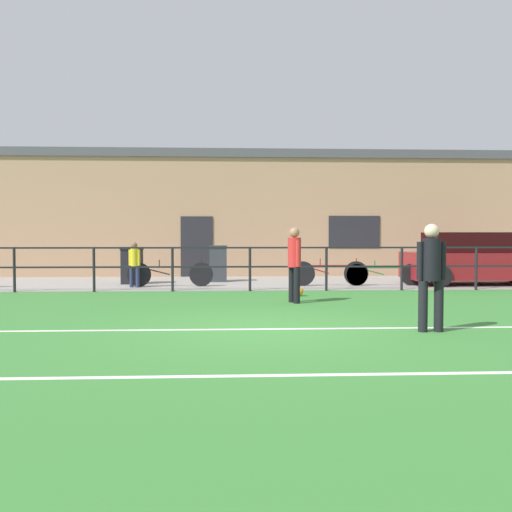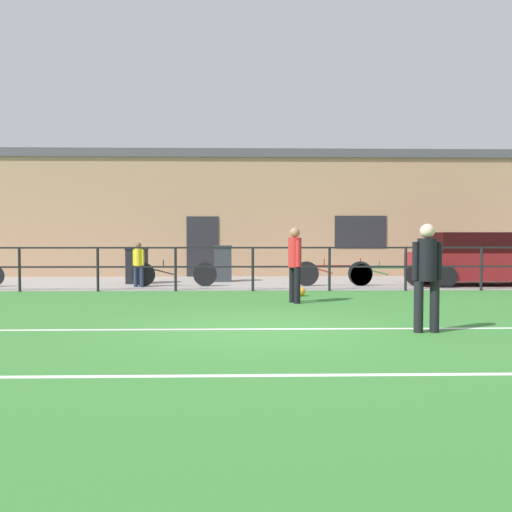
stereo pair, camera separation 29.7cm
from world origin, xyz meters
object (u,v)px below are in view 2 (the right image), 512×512
object	(u,v)px
player_goalkeeper	(427,271)
trash_bin_1	(137,265)
player_striker	(295,260)
trash_bin_0	(223,263)
spectator_child	(139,262)
parked_car_red	(483,260)
soccer_ball_match	(301,292)
bicycle_parked_0	(174,274)
bicycle_parked_1	(389,274)
bicycle_parked_3	(333,273)

from	to	relation	value
player_goalkeeper	trash_bin_1	bearing A→B (deg)	124.45
player_striker	trash_bin_0	xyz separation A→B (m)	(-1.72, 5.45, -0.34)
spectator_child	parked_car_red	xyz separation A→B (m)	(9.82, 0.51, 0.02)
soccer_ball_match	spectator_child	bearing A→B (deg)	151.96
player_striker	parked_car_red	xyz separation A→B (m)	(5.84, 4.11, -0.18)
trash_bin_1	player_striker	bearing A→B (deg)	-48.43
player_striker	spectator_child	bearing A→B (deg)	28.22
trash_bin_0	bicycle_parked_0	bearing A→B (deg)	-128.84
trash_bin_1	bicycle_parked_0	bearing A→B (deg)	-38.58
player_striker	trash_bin_0	world-z (taller)	player_striker
player_goalkeeper	trash_bin_0	bearing A→B (deg)	109.90
parked_car_red	bicycle_parked_1	distance (m)	2.87
player_striker	parked_car_red	size ratio (longest dim) A/B	0.38
parked_car_red	bicycle_parked_1	bearing A→B (deg)	-174.09
player_striker	soccer_ball_match	world-z (taller)	player_striker
player_striker	trash_bin_1	distance (m)	6.40
bicycle_parked_1	bicycle_parked_3	size ratio (longest dim) A/B	0.98
bicycle_parked_1	bicycle_parked_3	xyz separation A→B (m)	(-1.57, 0.00, 0.04)
parked_car_red	trash_bin_0	bearing A→B (deg)	169.93
player_goalkeeper	player_striker	xyz separation A→B (m)	(-1.62, 3.76, -0.00)
soccer_ball_match	trash_bin_0	bearing A→B (deg)	115.81
bicycle_parked_3	player_striker	bearing A→B (deg)	-110.76
player_goalkeeper	trash_bin_0	size ratio (longest dim) A/B	1.46
bicycle_parked_3	trash_bin_0	size ratio (longest dim) A/B	1.99
player_striker	bicycle_parked_1	bearing A→B (deg)	-57.89
bicycle_parked_1	player_striker	bearing A→B (deg)	-128.29
player_goalkeeper	spectator_child	xyz separation A→B (m)	(-5.60, 7.37, -0.20)
player_striker	bicycle_parked_0	distance (m)	4.91
player_goalkeeper	parked_car_red	bearing A→B (deg)	61.81
soccer_ball_match	trash_bin_0	world-z (taller)	trash_bin_0
soccer_ball_match	parked_car_red	size ratio (longest dim) A/B	0.05
trash_bin_0	trash_bin_1	world-z (taller)	trash_bin_0
player_goalkeeper	parked_car_red	xyz separation A→B (m)	(4.22, 7.87, -0.18)
player_striker	spectator_child	xyz separation A→B (m)	(-3.98, 3.61, -0.19)
parked_car_red	player_goalkeeper	bearing A→B (deg)	-118.19
bicycle_parked_1	trash_bin_0	size ratio (longest dim) A/B	1.96
parked_car_red	bicycle_parked_0	size ratio (longest dim) A/B	1.77
bicycle_parked_1	bicycle_parked_3	distance (m)	1.57
soccer_ball_match	trash_bin_1	distance (m)	5.69
parked_car_red	trash_bin_0	distance (m)	7.68
bicycle_parked_0	trash_bin_0	world-z (taller)	trash_bin_0
parked_car_red	trash_bin_0	world-z (taller)	parked_car_red
bicycle_parked_0	trash_bin_1	xyz separation A→B (m)	(-1.21, 0.96, 0.20)
spectator_child	player_striker	bearing A→B (deg)	155.41
bicycle_parked_1	trash_bin_1	world-z (taller)	trash_bin_1
bicycle_parked_3	trash_bin_1	xyz separation A→B (m)	(-5.69, 0.96, 0.19)
player_striker	bicycle_parked_3	xyz separation A→B (m)	(1.45, 3.82, -0.54)
bicycle_parked_3	parked_car_red	bearing A→B (deg)	3.81
player_goalkeeper	bicycle_parked_1	xyz separation A→B (m)	(1.40, 7.58, -0.58)
parked_car_red	bicycle_parked_3	world-z (taller)	parked_car_red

